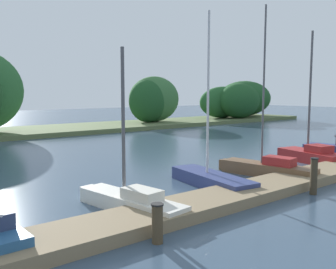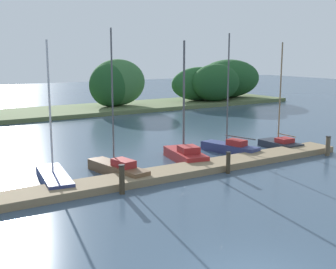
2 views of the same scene
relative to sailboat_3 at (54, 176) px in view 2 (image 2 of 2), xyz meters
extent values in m
cube|color=#847051|center=(1.53, -2.03, -0.14)|extent=(30.59, 1.80, 0.35)
ellipsoid|color=#1E4C23|center=(13.76, 22.94, 2.38)|extent=(4.55, 3.22, 4.59)
ellipsoid|color=#235628|center=(25.44, 22.84, 2.07)|extent=(7.61, 3.19, 3.98)
ellipsoid|color=#386B38|center=(14.90, 23.31, 2.58)|extent=(6.35, 3.60, 5.00)
ellipsoid|color=#1E4C23|center=(30.93, 23.83, 2.49)|extent=(8.90, 5.68, 4.81)
ellipsoid|color=#1E4C23|center=(26.64, 21.16, 2.27)|extent=(6.47, 3.90, 4.37)
cube|color=navy|center=(-0.03, -0.19, -0.07)|extent=(1.76, 4.23, 0.50)
cube|color=navy|center=(0.25, 1.63, -0.09)|extent=(0.78, 1.11, 0.43)
cylinder|color=#B7B7BC|center=(0.02, 0.11, 3.29)|extent=(0.09, 0.09, 6.20)
cube|color=brown|center=(3.15, -0.47, -0.04)|extent=(1.60, 4.24, 0.55)
cube|color=brown|center=(2.85, 1.37, -0.07)|extent=(0.68, 1.11, 0.47)
cube|color=maroon|center=(3.23, -0.98, 0.42)|extent=(0.90, 1.34, 0.36)
cylinder|color=#4C4C51|center=(3.10, -0.16, 3.61)|extent=(0.09, 0.09, 6.75)
cube|color=maroon|center=(7.76, 0.17, -0.03)|extent=(2.00, 3.78, 0.58)
cube|color=maroon|center=(8.07, 1.75, -0.06)|extent=(0.89, 1.02, 0.49)
cube|color=maroon|center=(7.67, -0.27, 0.45)|extent=(1.19, 1.25, 0.38)
cylinder|color=#4C4C51|center=(7.81, 0.43, 3.36)|extent=(0.12, 0.12, 6.19)
cube|color=navy|center=(11.25, 0.34, -0.04)|extent=(1.84, 3.85, 0.55)
cube|color=navy|center=(10.84, 1.97, -0.07)|extent=(0.74, 1.03, 0.47)
cube|color=maroon|center=(11.36, -0.11, 0.41)|extent=(0.98, 1.26, 0.36)
cylinder|color=#4C4C51|center=(11.18, 0.62, 3.58)|extent=(0.09, 0.09, 6.70)
cylinder|color=#4C4C51|center=(11.41, -0.34, 0.77)|extent=(0.60, 2.14, 0.08)
cube|color=#232833|center=(14.89, -0.33, -0.10)|extent=(1.35, 2.80, 0.44)
cube|color=#232833|center=(14.90, 0.92, -0.12)|extent=(0.73, 0.70, 0.38)
cube|color=maroon|center=(14.89, -0.68, 0.27)|extent=(1.00, 0.84, 0.29)
cylinder|color=#7F6647|center=(14.89, -0.13, 3.27)|extent=(0.09, 0.09, 6.30)
cylinder|color=#7F6647|center=(14.89, -0.82, 0.63)|extent=(0.07, 1.54, 0.06)
cylinder|color=#3D3323|center=(2.00, -3.27, 0.32)|extent=(0.25, 0.25, 1.28)
cylinder|color=black|center=(2.00, -3.27, 0.99)|extent=(0.28, 0.28, 0.04)
cylinder|color=#3D3323|center=(8.13, -3.15, 0.22)|extent=(0.22, 0.22, 1.08)
cylinder|color=black|center=(8.13, -3.15, 0.79)|extent=(0.26, 0.26, 0.04)
cylinder|color=brown|center=(15.75, -3.33, 0.26)|extent=(0.27, 0.27, 1.14)
cylinder|color=black|center=(15.75, -3.33, 0.85)|extent=(0.31, 0.31, 0.04)
camera|label=1|loc=(-10.39, -10.28, 3.32)|focal=40.48mm
camera|label=2|loc=(-6.35, -20.14, 5.84)|focal=47.46mm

